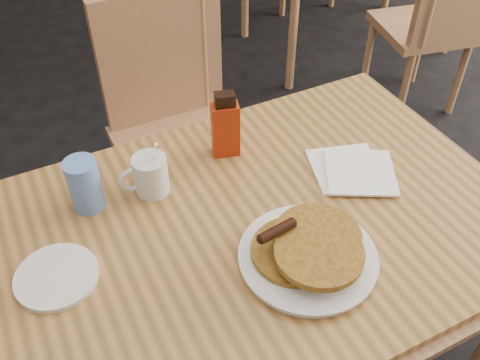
# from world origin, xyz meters

# --- Properties ---
(main_table) EXTENTS (1.28, 0.92, 0.75)m
(main_table) POSITION_xyz_m (-0.01, -0.02, 0.71)
(main_table) COLOR #AA723C
(main_table) RESTS_ON floor
(chair_main_far) EXTENTS (0.45, 0.45, 0.94)m
(chair_main_far) POSITION_xyz_m (0.01, 0.73, 0.56)
(chair_main_far) COLOR #A2774C
(chair_main_far) RESTS_ON floor
(chair_neighbor_near) EXTENTS (0.44, 0.45, 0.88)m
(chair_neighbor_near) POSITION_xyz_m (1.34, 1.02, 0.52)
(chair_neighbor_near) COLOR #A2774C
(chair_neighbor_near) RESTS_ON floor
(pancake_plate) EXTENTS (0.28, 0.28, 0.08)m
(pancake_plate) POSITION_xyz_m (0.05, -0.15, 0.77)
(pancake_plate) COLOR silver
(pancake_plate) RESTS_ON main_table
(coffee_mug) EXTENTS (0.11, 0.08, 0.15)m
(coffee_mug) POSITION_xyz_m (-0.19, 0.17, 0.80)
(coffee_mug) COLOR silver
(coffee_mug) RESTS_ON main_table
(syrup_bottle) EXTENTS (0.07, 0.05, 0.17)m
(syrup_bottle) POSITION_xyz_m (0.02, 0.23, 0.83)
(syrup_bottle) COLOR maroon
(syrup_bottle) RESTS_ON main_table
(napkin_stack) EXTENTS (0.22, 0.23, 0.01)m
(napkin_stack) POSITION_xyz_m (0.27, 0.05, 0.76)
(napkin_stack) COLOR white
(napkin_stack) RESTS_ON main_table
(blue_tumbler) EXTENTS (0.07, 0.07, 0.13)m
(blue_tumbler) POSITION_xyz_m (-0.33, 0.17, 0.81)
(blue_tumbler) COLOR #5984D2
(blue_tumbler) RESTS_ON main_table
(side_saucer) EXTENTS (0.20, 0.20, 0.01)m
(side_saucer) POSITION_xyz_m (-0.43, -0.01, 0.76)
(side_saucer) COLOR silver
(side_saucer) RESTS_ON main_table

